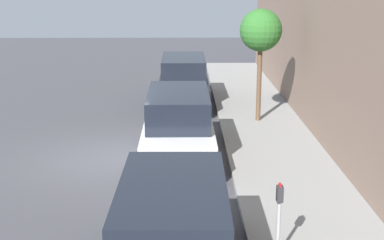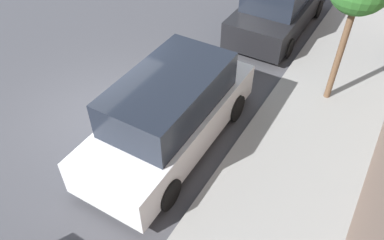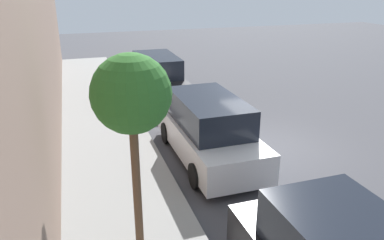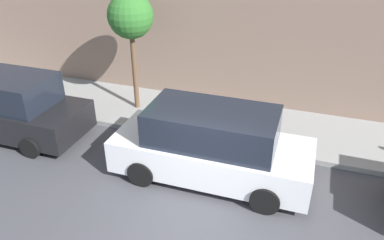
% 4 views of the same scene
% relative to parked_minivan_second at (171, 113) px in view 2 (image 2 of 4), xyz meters
% --- Properties ---
extents(ground_plane, '(60.00, 60.00, 0.00)m').
position_rel_parked_minivan_second_xyz_m(ground_plane, '(-2.13, -0.15, -0.92)').
color(ground_plane, '#424247').
extents(sidewalk, '(2.83, 32.00, 0.15)m').
position_rel_parked_minivan_second_xyz_m(sidewalk, '(2.79, -0.15, -0.85)').
color(sidewalk, gray).
rests_on(sidewalk, ground_plane).
extents(parked_minivan_second, '(2.02, 4.91, 1.90)m').
position_rel_parked_minivan_second_xyz_m(parked_minivan_second, '(0.00, 0.00, 0.00)').
color(parked_minivan_second, silver).
rests_on(parked_minivan_second, ground_plane).
extents(parked_minivan_third, '(2.02, 4.91, 1.90)m').
position_rel_parked_minivan_second_xyz_m(parked_minivan_third, '(0.13, 6.45, 0.00)').
color(parked_minivan_third, black).
rests_on(parked_minivan_third, ground_plane).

